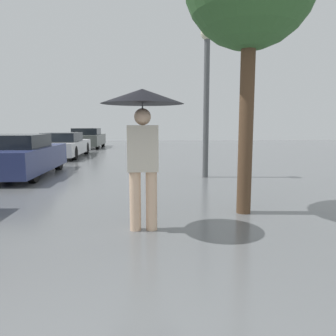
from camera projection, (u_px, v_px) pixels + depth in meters
pedestrian at (143, 118)px, 4.51m from camera, size 1.15×1.15×1.99m
parked_car_second at (17, 156)px, 9.61m from camera, size 1.88×4.06×1.22m
parked_car_third at (64, 145)px, 15.19m from camera, size 1.70×4.56×1.14m
parked_car_farthest at (87, 138)px, 21.30m from camera, size 1.85×4.30×1.26m
street_lamp at (207, 85)px, 9.09m from camera, size 0.36×0.36×4.16m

